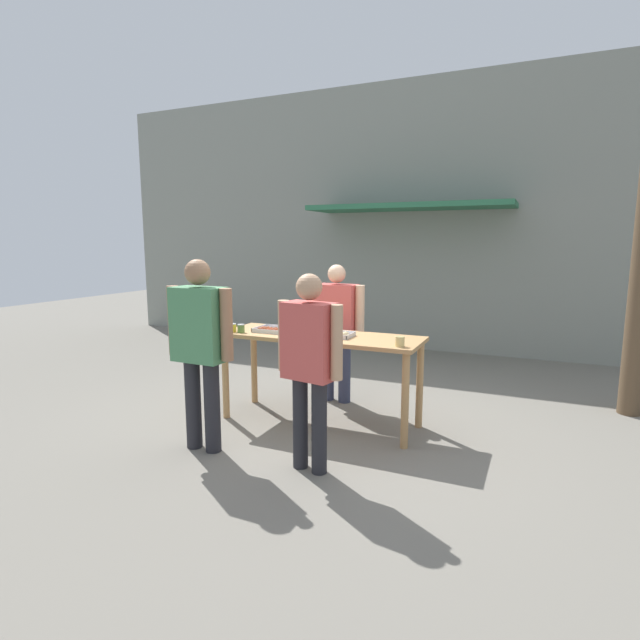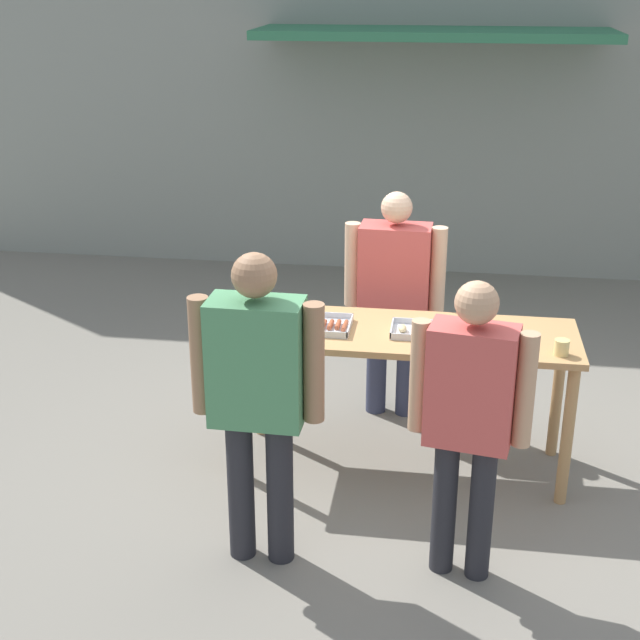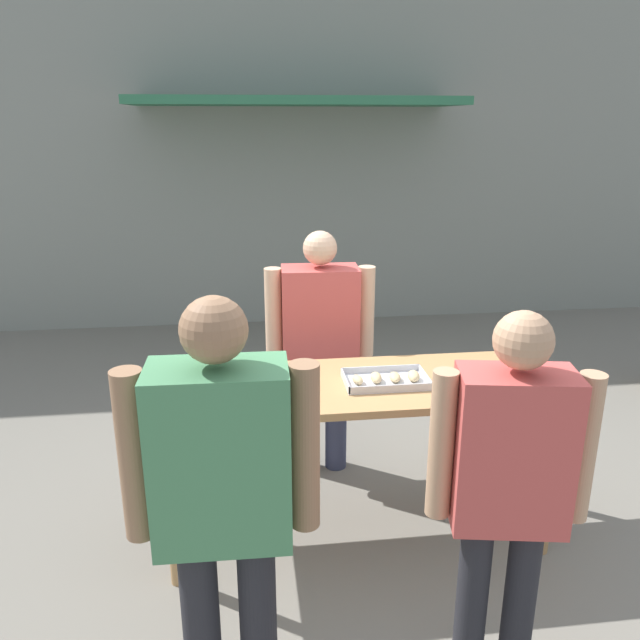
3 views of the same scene
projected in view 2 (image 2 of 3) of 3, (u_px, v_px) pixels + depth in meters
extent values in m
plane|color=slate|center=(400.00, 464.00, 5.69)|extent=(24.00, 24.00, 0.00)
cube|color=gray|center=(435.00, 46.00, 8.53)|extent=(12.00, 0.12, 4.50)
cube|color=#2D704C|center=(434.00, 34.00, 7.97)|extent=(3.20, 1.00, 0.08)
cube|color=tan|center=(405.00, 334.00, 5.35)|extent=(2.06, 0.70, 0.04)
cylinder|color=tan|center=(240.00, 413.00, 5.40)|extent=(0.07, 0.07, 0.89)
cylinder|color=tan|center=(567.00, 436.00, 5.13)|extent=(0.07, 0.07, 0.89)
cylinder|color=tan|center=(260.00, 374.00, 5.92)|extent=(0.07, 0.07, 0.89)
cylinder|color=tan|center=(557.00, 393.00, 5.66)|extent=(0.07, 0.07, 0.89)
cube|color=silver|center=(320.00, 327.00, 5.39)|extent=(0.37, 0.32, 0.01)
cube|color=silver|center=(316.00, 333.00, 5.24)|extent=(0.37, 0.01, 0.03)
cube|color=silver|center=(324.00, 315.00, 5.52)|extent=(0.37, 0.01, 0.03)
cube|color=silver|center=(290.00, 322.00, 5.41)|extent=(0.01, 0.32, 0.03)
cube|color=silver|center=(350.00, 325.00, 5.36)|extent=(0.01, 0.32, 0.03)
cylinder|color=#A34C2D|center=(296.00, 323.00, 5.40)|extent=(0.03, 0.12, 0.03)
cylinder|color=#A34C2D|center=(303.00, 323.00, 5.40)|extent=(0.03, 0.11, 0.03)
cylinder|color=#A34C2D|center=(310.00, 324.00, 5.39)|extent=(0.04, 0.13, 0.03)
cylinder|color=#A34C2D|center=(317.00, 324.00, 5.38)|extent=(0.03, 0.15, 0.03)
cylinder|color=#A34C2D|center=(323.00, 325.00, 5.37)|extent=(0.03, 0.14, 0.03)
cylinder|color=#A34C2D|center=(331.00, 325.00, 5.37)|extent=(0.03, 0.12, 0.03)
cylinder|color=#A34C2D|center=(338.00, 325.00, 5.38)|extent=(0.03, 0.11, 0.03)
cylinder|color=#A34C2D|center=(345.00, 326.00, 5.36)|extent=(0.03, 0.14, 0.03)
cube|color=silver|center=(427.00, 333.00, 5.30)|extent=(0.43, 0.26, 0.01)
cube|color=silver|center=(427.00, 338.00, 5.18)|extent=(0.43, 0.01, 0.03)
cube|color=silver|center=(428.00, 322.00, 5.41)|extent=(0.43, 0.01, 0.03)
cube|color=silver|center=(392.00, 328.00, 5.32)|extent=(0.01, 0.26, 0.03)
cube|color=silver|center=(464.00, 332.00, 5.27)|extent=(0.01, 0.26, 0.03)
ellipsoid|color=#D6B77F|center=(402.00, 328.00, 5.31)|extent=(0.06, 0.10, 0.04)
ellipsoid|color=#D6B77F|center=(419.00, 328.00, 5.30)|extent=(0.07, 0.12, 0.05)
ellipsoid|color=#D6B77F|center=(436.00, 329.00, 5.29)|extent=(0.07, 0.11, 0.04)
ellipsoid|color=#D6B77F|center=(453.00, 330.00, 5.27)|extent=(0.08, 0.12, 0.05)
cylinder|color=gold|center=(251.00, 331.00, 5.24)|extent=(0.07, 0.07, 0.08)
cylinder|color=#B2B2B7|center=(251.00, 324.00, 5.22)|extent=(0.07, 0.07, 0.01)
cylinder|color=#567A38|center=(268.00, 332.00, 5.23)|extent=(0.07, 0.07, 0.08)
cylinder|color=#B2B2B7|center=(268.00, 325.00, 5.21)|extent=(0.07, 0.07, 0.01)
cylinder|color=#DBC67A|center=(562.00, 347.00, 5.00)|extent=(0.09, 0.09, 0.09)
cylinder|color=#333851|center=(377.00, 361.00, 6.25)|extent=(0.14, 0.14, 0.77)
cylinder|color=#333851|center=(407.00, 364.00, 6.21)|extent=(0.14, 0.14, 0.77)
cube|color=#C64C47|center=(395.00, 269.00, 5.97)|extent=(0.48, 0.28, 0.61)
sphere|color=#DBAD89|center=(397.00, 208.00, 5.81)|extent=(0.21, 0.21, 0.21)
cylinder|color=#DBAD89|center=(352.00, 264.00, 6.02)|extent=(0.11, 0.11, 0.58)
cylinder|color=#DBAD89|center=(438.00, 269.00, 5.92)|extent=(0.11, 0.11, 0.58)
cylinder|color=#232328|center=(280.00, 492.00, 4.65)|extent=(0.14, 0.14, 0.82)
cylinder|color=#232328|center=(241.00, 488.00, 4.68)|extent=(0.14, 0.14, 0.82)
cube|color=#478456|center=(257.00, 362.00, 4.39)|extent=(0.47, 0.27, 0.65)
sphere|color=#936B4C|center=(254.00, 275.00, 4.23)|extent=(0.22, 0.22, 0.22)
cylinder|color=#936B4C|center=(314.00, 363.00, 4.34)|extent=(0.11, 0.11, 0.62)
cylinder|color=#936B4C|center=(200.00, 355.00, 4.43)|extent=(0.11, 0.11, 0.62)
cylinder|color=#232328|center=(481.00, 511.00, 4.52)|extent=(0.13, 0.13, 0.77)
cylinder|color=#232328|center=(444.00, 505.00, 4.58)|extent=(0.13, 0.13, 0.77)
cube|color=#C64C47|center=(471.00, 386.00, 4.29)|extent=(0.45, 0.30, 0.61)
sphere|color=tan|center=(477.00, 303.00, 4.13)|extent=(0.21, 0.21, 0.21)
cylinder|color=tan|center=(525.00, 390.00, 4.21)|extent=(0.09, 0.09, 0.58)
cylinder|color=tan|center=(419.00, 376.00, 4.36)|extent=(0.09, 0.09, 0.58)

